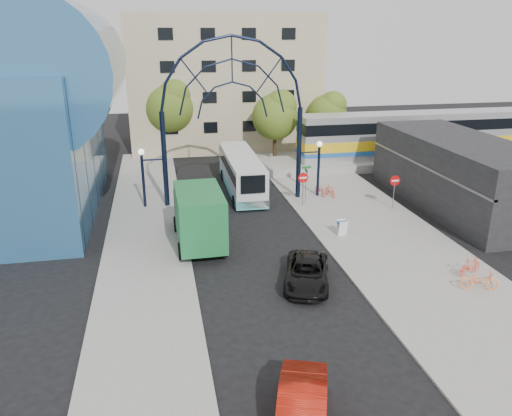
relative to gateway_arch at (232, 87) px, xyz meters
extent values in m
plane|color=black|center=(0.00, -14.00, -8.56)|extent=(120.00, 120.00, 0.00)
cube|color=gray|center=(8.00, -10.00, -8.50)|extent=(8.00, 56.00, 0.12)
cube|color=gray|center=(-6.50, -8.00, -8.50)|extent=(5.00, 50.00, 0.12)
cylinder|color=black|center=(-5.00, 0.00, -5.06)|extent=(0.36, 0.36, 7.00)
cylinder|color=black|center=(5.00, 0.00, -5.06)|extent=(0.36, 0.36, 7.00)
cylinder|color=black|center=(-6.60, 0.00, -6.56)|extent=(0.20, 0.20, 4.00)
cylinder|color=black|center=(6.60, 0.00, -6.56)|extent=(0.20, 0.20, 4.00)
sphere|color=white|center=(-6.60, 0.00, -4.36)|extent=(0.44, 0.44, 0.44)
sphere|color=white|center=(6.60, 0.00, -4.36)|extent=(0.44, 0.44, 0.44)
cylinder|color=slate|center=(4.80, -2.00, -7.34)|extent=(0.06, 0.06, 2.20)
cylinder|color=red|center=(4.80, -2.00, -6.34)|extent=(0.80, 0.04, 0.80)
cube|color=white|center=(4.80, -2.03, -6.34)|extent=(0.55, 0.02, 0.12)
cylinder|color=slate|center=(11.00, -4.00, -7.34)|extent=(0.06, 0.06, 2.20)
cylinder|color=red|center=(11.00, -4.00, -6.34)|extent=(0.76, 0.04, 0.76)
cube|color=white|center=(11.00, -4.03, -6.34)|extent=(0.55, 0.02, 0.12)
cylinder|color=slate|center=(5.20, -1.40, -7.04)|extent=(0.05, 0.05, 2.80)
cube|color=#146626|center=(5.20, -1.40, -5.74)|extent=(0.70, 0.03, 0.18)
cube|color=#146626|center=(5.20, -1.40, -5.99)|extent=(0.03, 0.70, 0.18)
cube|color=white|center=(5.60, -8.20, -7.94)|extent=(0.55, 0.26, 0.99)
cube|color=white|center=(5.60, -7.85, -7.94)|extent=(0.55, 0.26, 0.99)
cube|color=#1E59A5|center=(5.60, -8.02, -7.61)|extent=(0.55, 0.42, 0.14)
cylinder|color=#306594|center=(-12.00, 1.00, 1.44)|extent=(9.00, 16.00, 9.00)
cube|color=black|center=(16.00, -4.00, -6.06)|extent=(6.00, 16.00, 5.00)
cube|color=tan|center=(2.00, 21.00, -1.56)|extent=(20.00, 12.00, 14.00)
cube|color=gray|center=(20.00, 8.00, -8.16)|extent=(32.00, 5.00, 0.80)
cube|color=#B7B7BC|center=(20.00, 8.00, -5.66)|extent=(25.00, 3.00, 4.20)
cube|color=gold|center=(20.00, 8.00, -6.26)|extent=(25.10, 3.05, 0.90)
cube|color=black|center=(20.00, 8.00, -4.66)|extent=(25.05, 3.05, 1.00)
cube|color=#1E59A5|center=(20.00, 8.00, -6.96)|extent=(25.10, 3.05, 0.35)
cylinder|color=#382314|center=(6.00, 12.00, -7.30)|extent=(0.36, 0.36, 2.52)
sphere|color=#3D5F19|center=(6.00, 12.00, -4.22)|extent=(4.48, 4.48, 4.48)
sphere|color=#3D5F19|center=(6.50, 11.70, -3.10)|extent=(3.08, 3.08, 3.08)
cylinder|color=#382314|center=(-4.00, 16.00, -7.12)|extent=(0.36, 0.36, 2.88)
sphere|color=#3D5F19|center=(-4.00, 16.00, -3.60)|extent=(5.12, 5.12, 5.12)
sphere|color=#3D5F19|center=(-3.50, 15.70, -2.32)|extent=(3.52, 3.52, 3.52)
cylinder|color=#382314|center=(12.00, 14.00, -7.39)|extent=(0.36, 0.36, 2.34)
sphere|color=#3D5F19|center=(12.00, 14.00, -4.53)|extent=(4.16, 4.16, 4.16)
sphere|color=#3D5F19|center=(12.50, 13.70, -3.49)|extent=(2.86, 2.86, 2.86)
cube|color=silver|center=(1.06, 2.81, -6.94)|extent=(2.54, 10.64, 2.67)
cube|color=#5ED0D2|center=(1.06, 2.81, -8.05)|extent=(2.57, 10.64, 0.65)
cube|color=black|center=(1.06, 2.81, -6.39)|extent=(2.58, 10.43, 0.83)
cube|color=black|center=(0.96, -2.56, -6.44)|extent=(1.74, 0.16, 1.29)
cube|color=black|center=(1.15, 8.06, -7.08)|extent=(2.21, 0.20, 1.48)
cylinder|color=black|center=(-0.03, 6.11, -8.11)|extent=(0.27, 0.89, 0.89)
cylinder|color=black|center=(2.26, 6.07, -8.11)|extent=(0.27, 0.89, 0.89)
cylinder|color=black|center=(-0.16, -1.10, -8.11)|extent=(0.27, 0.89, 0.89)
cylinder|color=black|center=(2.14, -1.14, -8.11)|extent=(0.27, 0.89, 0.89)
cube|color=black|center=(-3.33, -4.79, -7.36)|extent=(2.55, 2.65, 2.40)
cube|color=black|center=(-3.35, -3.48, -6.86)|extent=(2.18, 0.14, 1.09)
cube|color=#1C6A36|center=(-3.29, -8.06, -6.48)|extent=(2.69, 5.05, 3.06)
cylinder|color=black|center=(-4.58, -5.13, -8.03)|extent=(0.30, 1.05, 1.05)
cylinder|color=black|center=(-2.08, -5.10, -8.03)|extent=(0.30, 1.05, 1.05)
cylinder|color=black|center=(-4.53, -9.39, -8.03)|extent=(0.30, 1.05, 1.05)
cylinder|color=black|center=(-2.02, -9.35, -8.03)|extent=(0.30, 1.05, 1.05)
imported|color=black|center=(1.62, -13.58, -7.90)|extent=(3.57, 5.18, 1.32)
imported|color=#971409|center=(-1.45, -23.10, -7.81)|extent=(2.98, 4.81, 1.50)
imported|color=red|center=(6.82, 0.00, -8.01)|extent=(0.82, 1.70, 0.86)
imported|color=#F15330|center=(7.49, -0.38, -7.99)|extent=(0.71, 1.54, 0.89)
imported|color=orange|center=(9.77, -16.00, -7.94)|extent=(2.02, 1.20, 1.00)
imported|color=#F24730|center=(10.29, -14.44, -7.95)|extent=(1.69, 0.96, 0.98)
camera|label=1|loc=(-5.44, -35.45, 3.75)|focal=35.00mm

